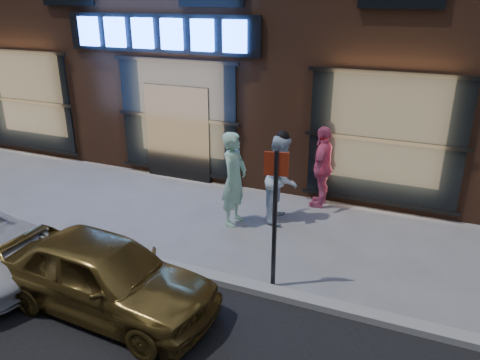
% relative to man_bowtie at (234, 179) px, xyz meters
% --- Properties ---
extents(ground, '(90.00, 90.00, 0.00)m').
position_rel_man_bowtie_xyz_m(ground, '(-2.35, -2.12, -0.98)').
color(ground, slate).
rests_on(ground, ground).
extents(curb, '(60.00, 0.25, 0.12)m').
position_rel_man_bowtie_xyz_m(curb, '(-2.35, -2.12, -0.92)').
color(curb, gray).
rests_on(curb, ground).
extents(man_bowtie, '(0.49, 0.73, 1.96)m').
position_rel_man_bowtie_xyz_m(man_bowtie, '(0.00, 0.00, 0.00)').
color(man_bowtie, '#A4D8BF').
rests_on(man_bowtie, ground).
extents(man_cap, '(0.79, 0.97, 1.85)m').
position_rel_man_bowtie_xyz_m(man_cap, '(0.83, 0.55, -0.05)').
color(man_cap, white).
rests_on(man_cap, ground).
extents(passerby, '(0.46, 1.08, 1.84)m').
position_rel_man_bowtie_xyz_m(passerby, '(1.44, 1.58, -0.06)').
color(passerby, '#C7527B').
rests_on(passerby, ground).
extents(gold_sedan, '(3.60, 1.61, 1.20)m').
position_rel_man_bowtie_xyz_m(gold_sedan, '(-0.60, -3.41, -0.38)').
color(gold_sedan, olive).
rests_on(gold_sedan, ground).
extents(sign_post, '(0.37, 0.10, 2.33)m').
position_rel_man_bowtie_xyz_m(sign_post, '(1.50, -1.86, 0.43)').
color(sign_post, '#262628').
rests_on(sign_post, ground).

